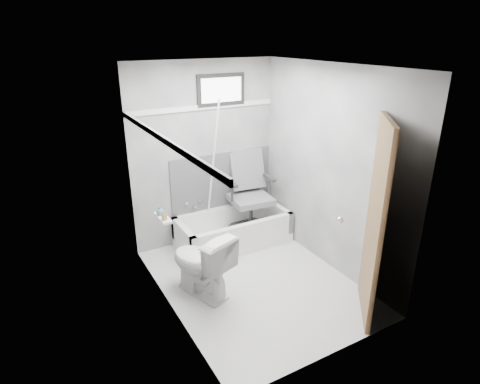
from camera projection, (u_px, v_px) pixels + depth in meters
floor at (255, 282)px, 4.65m from camera, size 2.60×2.60×0.00m
ceiling at (258, 66)px, 3.77m from camera, size 2.60×2.60×0.00m
wall_back at (205, 155)px, 5.26m from camera, size 2.00×0.02×2.40m
wall_front at (343, 236)px, 3.16m from camera, size 2.00×0.02×2.40m
wall_left at (165, 204)px, 3.75m from camera, size 0.02×2.60×2.40m
wall_right at (329, 170)px, 4.67m from camera, size 0.02×2.60×2.40m
bathtub at (233, 229)px, 5.43m from camera, size 1.50×0.70×0.42m
office_chair at (251, 194)px, 5.43m from camera, size 0.69×0.69×1.08m
toilet at (201, 264)px, 4.32m from camera, size 0.65×0.86×0.75m
door at (419, 230)px, 3.69m from camera, size 0.78×0.78×2.00m
window at (221, 90)px, 5.06m from camera, size 0.66×0.04×0.40m
backerboard at (222, 180)px, 5.52m from camera, size 1.50×0.02×0.78m
trim_back at (203, 107)px, 5.02m from camera, size 2.00×0.02×0.06m
trim_left at (162, 139)px, 3.53m from camera, size 0.02×2.60×0.06m
pole at (212, 171)px, 5.12m from camera, size 0.02×0.50×1.90m
shelf at (163, 218)px, 4.16m from camera, size 0.10×0.32×0.02m
soap_bottle_a at (164, 215)px, 4.07m from camera, size 0.05×0.05×0.09m
soap_bottle_b at (160, 211)px, 4.19m from camera, size 0.09×0.09×0.10m
faucet at (194, 204)px, 5.39m from camera, size 0.26×0.10×0.16m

